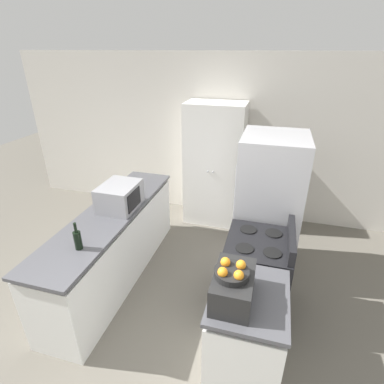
# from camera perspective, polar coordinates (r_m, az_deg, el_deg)

# --- Properties ---
(wall_back) EXTENTS (7.00, 0.06, 2.60)m
(wall_back) POSITION_cam_1_polar(r_m,az_deg,el_deg) (4.96, 4.88, 10.08)
(wall_back) COLOR silver
(wall_back) RESTS_ON ground_plane
(counter_left) EXTENTS (0.60, 2.46, 0.92)m
(counter_left) POSITION_cam_1_polar(r_m,az_deg,el_deg) (3.85, -14.58, -9.88)
(counter_left) COLOR silver
(counter_left) RESTS_ON ground_plane
(counter_right) EXTENTS (0.60, 0.74, 0.92)m
(counter_right) POSITION_cam_1_polar(r_m,az_deg,el_deg) (2.83, 10.07, -25.55)
(counter_right) COLOR silver
(counter_right) RESTS_ON ground_plane
(pantry_cabinet) EXTENTS (0.89, 0.58, 1.93)m
(pantry_cabinet) POSITION_cam_1_polar(r_m,az_deg,el_deg) (4.75, 4.27, 5.13)
(pantry_cabinet) COLOR white
(pantry_cabinet) RESTS_ON ground_plane
(stove) EXTENTS (0.66, 0.70, 1.08)m
(stove) POSITION_cam_1_polar(r_m,az_deg,el_deg) (3.33, 11.99, -15.48)
(stove) COLOR black
(stove) RESTS_ON ground_plane
(refrigerator) EXTENTS (0.76, 0.80, 1.78)m
(refrigerator) POSITION_cam_1_polar(r_m,az_deg,el_deg) (3.75, 14.26, -2.80)
(refrigerator) COLOR #B7B7BC
(refrigerator) RESTS_ON ground_plane
(microwave) EXTENTS (0.41, 0.50, 0.29)m
(microwave) POSITION_cam_1_polar(r_m,az_deg,el_deg) (3.61, -13.59, -0.78)
(microwave) COLOR #939399
(microwave) RESTS_ON counter_left
(wine_bottle) EXTENTS (0.07, 0.07, 0.28)m
(wine_bottle) POSITION_cam_1_polar(r_m,az_deg,el_deg) (3.02, -20.95, -8.45)
(wine_bottle) COLOR black
(wine_bottle) RESTS_ON counter_left
(toaster_oven) EXTENTS (0.30, 0.46, 0.23)m
(toaster_oven) POSITION_cam_1_polar(r_m,az_deg,el_deg) (2.35, 7.80, -17.41)
(toaster_oven) COLOR black
(toaster_oven) RESTS_ON counter_right
(fruit_bowl) EXTENTS (0.25, 0.25, 0.10)m
(fruit_bowl) POSITION_cam_1_polar(r_m,az_deg,el_deg) (2.23, 7.57, -14.79)
(fruit_bowl) COLOR black
(fruit_bowl) RESTS_ON toaster_oven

